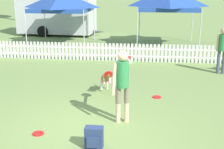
{
  "coord_description": "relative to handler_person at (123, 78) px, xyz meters",
  "views": [
    {
      "loc": [
        1.27,
        -6.19,
        3.04
      ],
      "look_at": [
        0.36,
        1.62,
        0.8
      ],
      "focal_mm": 50.0,
      "sensor_mm": 36.0,
      "label": 1
    }
  ],
  "objects": [
    {
      "name": "backpack_on_grass",
      "position": [
        -0.44,
        -1.31,
        -0.85
      ],
      "size": [
        0.35,
        0.24,
        0.44
      ],
      "color": "navy",
      "rests_on": "ground_plane"
    },
    {
      "name": "frisbee_near_handler",
      "position": [
        -1.72,
        -0.87,
        -1.05
      ],
      "size": [
        0.25,
        0.25,
        0.02
      ],
      "color": "red",
      "rests_on": "ground_plane"
    },
    {
      "name": "equipment_trailer",
      "position": [
        -5.3,
        12.98,
        0.32
      ],
      "size": [
        5.54,
        2.45,
        2.63
      ],
      "rotation": [
        0.0,
        0.0,
        -0.06
      ],
      "color": "silver",
      "rests_on": "ground_plane"
    },
    {
      "name": "picket_fence",
      "position": [
        -0.73,
        6.06,
        -0.69
      ],
      "size": [
        21.29,
        0.04,
        0.74
      ],
      "color": "white",
      "rests_on": "ground_plane"
    },
    {
      "name": "canopy_tent_secondary",
      "position": [
        -4.1,
        9.85,
        1.19
      ],
      "size": [
        3.02,
        3.02,
        2.77
      ],
      "color": "silver",
      "rests_on": "ground_plane"
    },
    {
      "name": "handler_person",
      "position": [
        0.0,
        0.0,
        0.0
      ],
      "size": [
        0.44,
        1.1,
        1.68
      ],
      "rotation": [
        0.0,
        0.0,
        0.31
      ],
      "color": "beige",
      "rests_on": "ground_plane"
    },
    {
      "name": "spectator_standing",
      "position": [
        3.16,
        4.52,
        -0.07
      ],
      "size": [
        0.41,
        0.27,
        1.64
      ],
      "rotation": [
        0.0,
        0.0,
        3.06
      ],
      "color": "#474C5B",
      "rests_on": "ground_plane"
    },
    {
      "name": "leaping_dog",
      "position": [
        -0.65,
        1.99,
        -0.61
      ],
      "size": [
        0.5,
        1.05,
        0.77
      ],
      "rotation": [
        0.0,
        0.0,
        -2.83
      ],
      "color": "olive",
      "rests_on": "ground_plane"
    },
    {
      "name": "frisbee_midfield",
      "position": [
        0.84,
        1.71,
        -1.05
      ],
      "size": [
        0.25,
        0.25,
        0.02
      ],
      "color": "red",
      "rests_on": "ground_plane"
    },
    {
      "name": "ground_plane",
      "position": [
        -0.73,
        -0.5,
        -1.06
      ],
      "size": [
        240.0,
        240.0,
        0.0
      ],
      "primitive_type": "plane",
      "color": "olive"
    },
    {
      "name": "frisbee_near_dog",
      "position": [
        -0.8,
        2.97,
        -1.05
      ],
      "size": [
        0.25,
        0.25,
        0.02
      ],
      "color": "red",
      "rests_on": "ground_plane"
    }
  ]
}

